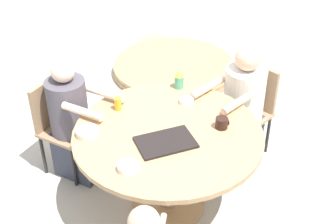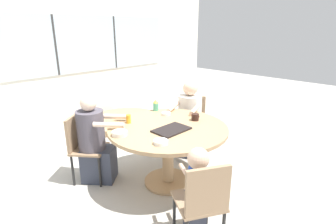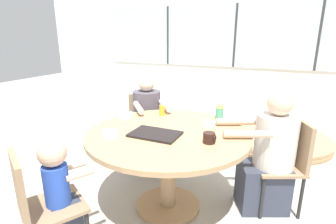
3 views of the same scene
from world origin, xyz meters
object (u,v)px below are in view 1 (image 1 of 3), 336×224
at_px(folded_table_stack, 174,68).
at_px(bowl_fruit, 87,132).
at_px(chair_for_man_blue_shirt, 251,103).
at_px(person_woman_green_shirt, 74,126).
at_px(bowl_cereal, 128,167).
at_px(bowl_white_shallow, 186,101).
at_px(person_man_blue_shirt, 240,112).
at_px(juice_glass, 118,104).
at_px(sippy_cup, 179,80).
at_px(coffee_mug, 222,123).
at_px(chair_for_woman_green_shirt, 58,119).

bearing_deg(folded_table_stack, bowl_fruit, -127.72).
distance_m(chair_for_man_blue_shirt, person_woman_green_shirt, 1.60).
distance_m(bowl_cereal, bowl_fruit, 0.50).
bearing_deg(bowl_white_shallow, person_man_blue_shirt, 6.22).
bearing_deg(person_man_blue_shirt, juice_glass, 63.22).
relative_size(sippy_cup, bowl_fruit, 0.93).
bearing_deg(coffee_mug, person_woman_green_shirt, 140.85).
bearing_deg(person_man_blue_shirt, bowl_white_shallow, 72.16).
bearing_deg(sippy_cup, person_man_blue_shirt, -19.53).
bearing_deg(bowl_fruit, folded_table_stack, 52.28).
height_order(coffee_mug, bowl_white_shallow, coffee_mug).
height_order(coffee_mug, juice_glass, juice_glass).
distance_m(chair_for_woman_green_shirt, coffee_mug, 1.46).
height_order(bowl_cereal, folded_table_stack, bowl_cereal).
relative_size(person_woman_green_shirt, bowl_white_shallow, 9.64).
distance_m(coffee_mug, folded_table_stack, 2.35).
xyz_separation_m(bowl_white_shallow, bowl_cereal, (-0.69, -0.60, 0.00)).
bearing_deg(juice_glass, bowl_white_shallow, -11.65).
bearing_deg(coffee_mug, bowl_white_shallow, 105.40).
xyz_separation_m(chair_for_woman_green_shirt, bowl_fruit, (0.13, -0.65, 0.28)).
relative_size(person_man_blue_shirt, bowl_white_shallow, 9.72).
relative_size(sippy_cup, juice_glass, 1.45).
relative_size(person_woman_green_shirt, bowl_cereal, 7.66).
xyz_separation_m(juice_glass, bowl_fruit, (-0.31, -0.24, -0.03)).
xyz_separation_m(person_woman_green_shirt, sippy_cup, (0.91, -0.15, 0.34)).
bearing_deg(sippy_cup, bowl_cereal, -130.41).
distance_m(bowl_fruit, folded_table_stack, 2.50).
xyz_separation_m(person_woman_green_shirt, person_man_blue_shirt, (1.42, -0.33, 0.00)).
relative_size(chair_for_woman_green_shirt, bowl_cereal, 5.84).
relative_size(juice_glass, bowl_white_shallow, 0.93).
distance_m(chair_for_woman_green_shirt, person_man_blue_shirt, 1.60).
xyz_separation_m(chair_for_woman_green_shirt, folded_table_stack, (1.59, 1.24, -0.45)).
height_order(person_man_blue_shirt, sippy_cup, person_man_blue_shirt).
height_order(bowl_white_shallow, bowl_cereal, bowl_cereal).
xyz_separation_m(person_man_blue_shirt, juice_glass, (-1.09, 0.05, 0.32)).
height_order(coffee_mug, bowl_fruit, coffee_mug).
relative_size(chair_for_woman_green_shirt, chair_for_man_blue_shirt, 1.00).
bearing_deg(juice_glass, person_woman_green_shirt, 139.39).
distance_m(person_man_blue_shirt, coffee_mug, 0.71).
xyz_separation_m(person_man_blue_shirt, folded_table_stack, (0.06, 1.70, -0.44)).
bearing_deg(person_man_blue_shirt, bowl_fruit, 73.65).
bearing_deg(person_man_blue_shirt, chair_for_man_blue_shirt, -90.00).
bearing_deg(chair_for_man_blue_shirt, person_man_blue_shirt, 90.00).
bearing_deg(person_woman_green_shirt, person_man_blue_shirt, 127.10).
bearing_deg(juice_glass, bowl_fruit, -141.65).
relative_size(juice_glass, bowl_cereal, 0.74).
relative_size(chair_for_man_blue_shirt, person_man_blue_shirt, 0.76).
height_order(juice_glass, bowl_white_shallow, juice_glass).
height_order(sippy_cup, bowl_fruit, sippy_cup).
height_order(person_woman_green_shirt, person_man_blue_shirt, person_man_blue_shirt).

